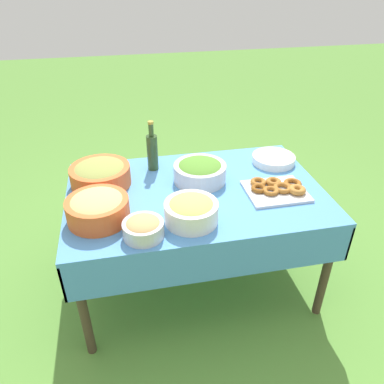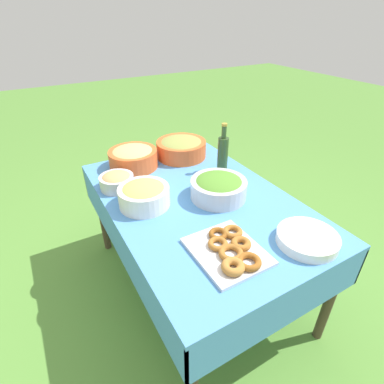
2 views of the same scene
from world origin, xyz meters
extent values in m
plane|color=#568C38|center=(0.00, 0.00, 0.00)|extent=(14.00, 14.00, 0.00)
cube|color=#4C8CD1|center=(0.00, 0.00, 0.70)|extent=(1.46, 0.95, 0.02)
cube|color=#4C8CD1|center=(0.00, -0.47, 0.57)|extent=(1.46, 0.01, 0.22)
cube|color=#4C8CD1|center=(0.00, 0.47, 0.57)|extent=(1.46, 0.01, 0.22)
cube|color=#4C8CD1|center=(-0.73, 0.00, 0.57)|extent=(0.01, 0.95, 0.22)
cube|color=#4C8CD1|center=(0.73, 0.00, 0.57)|extent=(0.01, 0.95, 0.22)
cylinder|color=#473828|center=(-0.67, -0.42, 0.34)|extent=(0.05, 0.05, 0.68)
cylinder|color=#473828|center=(0.67, -0.42, 0.34)|extent=(0.05, 0.05, 0.68)
cylinder|color=#473828|center=(-0.67, 0.42, 0.34)|extent=(0.05, 0.05, 0.68)
cylinder|color=#473828|center=(0.67, 0.42, 0.34)|extent=(0.05, 0.05, 0.68)
cylinder|color=silver|center=(-0.05, -0.11, 0.76)|extent=(0.31, 0.31, 0.11)
ellipsoid|color=#51892D|center=(-0.05, -0.11, 0.80)|extent=(0.28, 0.28, 0.07)
cylinder|color=#E05B28|center=(0.54, 0.17, 0.77)|extent=(0.32, 0.32, 0.12)
ellipsoid|color=tan|center=(0.54, 0.17, 0.81)|extent=(0.28, 0.28, 0.07)
cube|color=silver|center=(-0.44, 0.11, 0.72)|extent=(0.34, 0.29, 0.02)
torus|color=#A36628|center=(-0.37, 0.03, 0.74)|extent=(0.10, 0.10, 0.03)
torus|color=#A36628|center=(-0.48, 0.12, 0.74)|extent=(0.12, 0.12, 0.03)
torus|color=#A36628|center=(-0.40, 0.13, 0.74)|extent=(0.11, 0.11, 0.02)
torus|color=#A36628|center=(-0.45, 0.05, 0.74)|extent=(0.13, 0.13, 0.03)
torus|color=#93561E|center=(-0.56, 0.08, 0.74)|extent=(0.11, 0.11, 0.03)
torus|color=#B27533|center=(-0.55, 0.16, 0.74)|extent=(0.13, 0.13, 0.03)
torus|color=brown|center=(-0.35, 0.09, 0.74)|extent=(0.12, 0.12, 0.02)
cylinder|color=white|center=(-0.57, -0.24, 0.71)|extent=(0.28, 0.28, 0.01)
cylinder|color=white|center=(-0.57, -0.24, 0.73)|extent=(0.28, 0.28, 0.01)
cylinder|color=white|center=(-0.57, -0.24, 0.74)|extent=(0.28, 0.28, 0.01)
cylinder|color=white|center=(-0.57, -0.24, 0.75)|extent=(0.28, 0.28, 0.01)
cylinder|color=#2D4723|center=(0.21, -0.31, 0.82)|extent=(0.07, 0.07, 0.23)
cylinder|color=#2D4723|center=(0.21, -0.31, 0.97)|extent=(0.03, 0.03, 0.08)
cylinder|color=#A58C33|center=(0.21, -0.31, 1.02)|extent=(0.03, 0.03, 0.02)
cylinder|color=silver|center=(0.33, 0.35, 0.75)|extent=(0.20, 0.20, 0.08)
ellipsoid|color=tan|center=(0.33, 0.35, 0.77)|extent=(0.18, 0.18, 0.07)
cylinder|color=white|center=(0.08, 0.28, 0.76)|extent=(0.27, 0.27, 0.11)
ellipsoid|color=#ADCC59|center=(0.08, 0.28, 0.80)|extent=(0.24, 0.24, 0.07)
cylinder|color=#E05B28|center=(0.53, -0.18, 0.76)|extent=(0.35, 0.35, 0.12)
ellipsoid|color=olive|center=(0.53, -0.18, 0.81)|extent=(0.31, 0.31, 0.07)
camera|label=1|loc=(0.39, 1.79, 1.85)|focal=35.00mm
camera|label=2|loc=(-1.21, 0.73, 1.62)|focal=28.00mm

